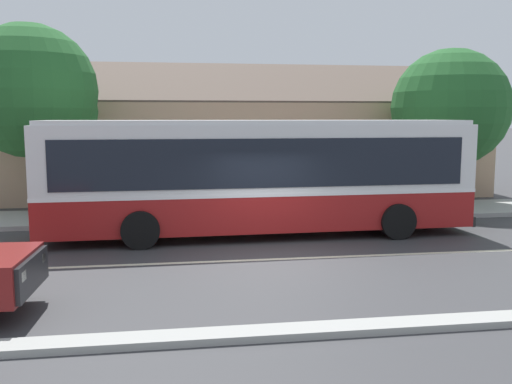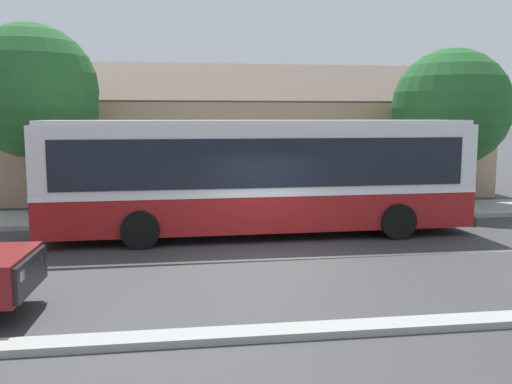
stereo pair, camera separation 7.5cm
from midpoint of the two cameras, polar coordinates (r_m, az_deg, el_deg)
name	(u,v)px [view 1 (the left image)]	position (r m, az deg, el deg)	size (l,w,h in m)	color
ground_plane	(275,259)	(13.74, 1.72, -6.75)	(300.00, 300.00, 0.00)	#38383A
sidewalk_far	(242,214)	(19.53, -1.50, -2.25)	(60.00, 3.00, 0.15)	#9E9E99
curb_near	(331,329)	(9.31, 7.23, -13.47)	(60.00, 0.50, 0.12)	#9E9E99
lane_divider_stripe	(275,259)	(13.74, 1.72, -6.73)	(60.00, 0.16, 0.01)	beige
community_building	(172,145)	(26.40, -8.46, 4.63)	(27.52, 8.50, 6.83)	tan
transit_bus	(259,174)	(16.27, 0.16, 1.81)	(12.18, 2.95, 3.30)	maroon
bench_by_building	(81,204)	(19.45, -17.24, -1.17)	(1.59, 0.51, 0.94)	brown
street_tree_primary	(450,108)	(22.82, 18.76, 7.96)	(4.42, 4.42, 5.93)	#4C3828
street_tree_secondary	(35,95)	(20.71, -21.33, 9.01)	(4.47, 4.47, 6.48)	#4C3828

